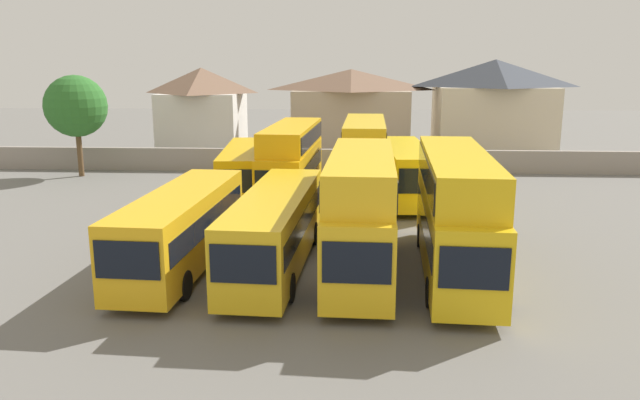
# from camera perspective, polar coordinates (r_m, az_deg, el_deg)

# --- Properties ---
(ground) EXTENTS (140.00, 140.00, 0.00)m
(ground) POSITION_cam_1_polar(r_m,az_deg,el_deg) (43.49, 1.07, 1.33)
(ground) COLOR slate
(depot_boundary_wall) EXTENTS (56.00, 0.50, 1.80)m
(depot_boundary_wall) POSITION_cam_1_polar(r_m,az_deg,el_deg) (48.95, 1.32, 3.69)
(depot_boundary_wall) COLOR gray
(depot_boundary_wall) RESTS_ON ground
(bus_1) EXTENTS (3.15, 11.26, 3.29)m
(bus_1) POSITION_cam_1_polar(r_m,az_deg,el_deg) (26.50, -12.67, -2.29)
(bus_1) COLOR gold
(bus_1) RESTS_ON ground
(bus_2) EXTENTS (3.17, 11.89, 3.27)m
(bus_2) POSITION_cam_1_polar(r_m,az_deg,el_deg) (25.86, -4.14, -2.40)
(bus_2) COLOR gold
(bus_2) RESTS_ON ground
(bus_3) EXTENTS (2.94, 10.83, 4.99)m
(bus_3) POSITION_cam_1_polar(r_m,az_deg,el_deg) (25.03, 3.82, -0.71)
(bus_3) COLOR yellow
(bus_3) RESTS_ON ground
(bus_4) EXTENTS (3.18, 12.00, 5.02)m
(bus_4) POSITION_cam_1_polar(r_m,az_deg,el_deg) (25.63, 12.44, -0.63)
(bus_4) COLOR yellow
(bus_4) RESTS_ON ground
(bus_5) EXTENTS (3.36, 10.89, 3.27)m
(bus_5) POSITION_cam_1_polar(r_m,az_deg,el_deg) (39.44, -7.00, 2.82)
(bus_5) COLOR #EEAE0A
(bus_5) RESTS_ON ground
(bus_6) EXTENTS (3.22, 11.14, 4.73)m
(bus_6) POSITION_cam_1_polar(r_m,az_deg,el_deg) (38.67, -2.65, 3.90)
(bus_6) COLOR #F4AE10
(bus_6) RESTS_ON ground
(bus_7) EXTENTS (2.79, 10.51, 5.03)m
(bus_7) POSITION_cam_1_polar(r_m,az_deg,el_deg) (38.67, 4.13, 4.11)
(bus_7) COLOR gold
(bus_7) RESTS_ON ground
(bus_8) EXTENTS (3.07, 10.74, 3.43)m
(bus_8) POSITION_cam_1_polar(r_m,az_deg,el_deg) (38.98, 7.97, 2.80)
(bus_8) COLOR yellow
(bus_8) RESTS_ON ground
(house_terrace_left) EXTENTS (7.48, 7.62, 8.03)m
(house_terrace_left) POSITION_cam_1_polar(r_m,az_deg,el_deg) (58.78, -10.83, 8.13)
(house_terrace_left) COLOR silver
(house_terrace_left) RESTS_ON ground
(house_terrace_centre) EXTENTS (11.08, 7.08, 7.89)m
(house_terrace_centre) POSITION_cam_1_polar(r_m,az_deg,el_deg) (57.76, 2.87, 8.18)
(house_terrace_centre) COLOR tan
(house_terrace_centre) RESTS_ON ground
(house_terrace_right) EXTENTS (10.81, 7.02, 8.76)m
(house_terrace_right) POSITION_cam_1_polar(r_m,az_deg,el_deg) (58.68, 15.77, 8.24)
(house_terrace_right) COLOR beige
(house_terrace_right) RESTS_ON ground
(tree_left_of_lot) EXTENTS (4.61, 4.61, 7.63)m
(tree_left_of_lot) POSITION_cam_1_polar(r_m,az_deg,el_deg) (49.96, -21.69, 8.07)
(tree_left_of_lot) COLOR brown
(tree_left_of_lot) RESTS_ON ground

